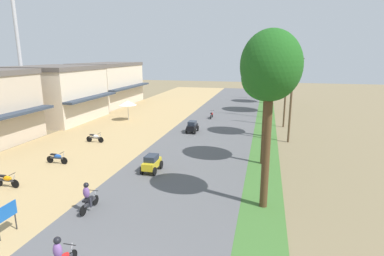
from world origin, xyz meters
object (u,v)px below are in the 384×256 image
(median_tree_second, at_px, (267,78))
(car_hatchback_black, at_px, (192,126))
(streetlamp_near, at_px, (268,81))
(car_hatchback_yellow, at_px, (152,163))
(median_tree_fourth, at_px, (269,73))
(street_signboard, at_px, (6,214))
(motorbike_ahead_second, at_px, (88,197))
(parked_motorbike_third, at_px, (95,137))
(parked_motorbike_nearest, at_px, (7,180))
(utility_pole_near, at_px, (291,97))
(utility_pole_far, at_px, (286,91))
(median_tree_third, at_px, (270,75))
(motorbike_ahead_third, at_px, (212,114))
(median_tree_nearest, at_px, (271,68))
(median_tree_fifth, at_px, (269,69))
(parked_motorbike_second, at_px, (57,158))
(streetlamp_mid, at_px, (268,75))
(vendor_umbrella, at_px, (128,103))
(motorbike_foreground_rider, at_px, (61,256))

(median_tree_second, height_order, car_hatchback_black, median_tree_second)
(streetlamp_near, height_order, car_hatchback_yellow, streetlamp_near)
(median_tree_fourth, relative_size, car_hatchback_yellow, 3.89)
(street_signboard, distance_m, streetlamp_near, 33.46)
(median_tree_fourth, distance_m, motorbike_ahead_second, 34.02)
(median_tree_second, bearing_deg, parked_motorbike_third, 171.42)
(parked_motorbike_nearest, xyz_separation_m, utility_pole_near, (18.01, 15.21, 3.84))
(median_tree_second, distance_m, car_hatchback_black, 12.63)
(median_tree_second, height_order, utility_pole_far, median_tree_second)
(median_tree_fourth, distance_m, car_hatchback_yellow, 27.78)
(car_hatchback_yellow, bearing_deg, median_tree_third, 56.35)
(median_tree_third, xyz_separation_m, motorbike_ahead_third, (-7.13, 7.88, -5.69))
(median_tree_nearest, height_order, utility_pole_far, median_tree_nearest)
(street_signboard, height_order, streetlamp_near, streetlamp_near)
(parked_motorbike_third, xyz_separation_m, utility_pole_far, (17.85, 11.17, 3.70))
(median_tree_fifth, bearing_deg, motorbike_ahead_second, -102.65)
(utility_pole_far, distance_m, car_hatchback_black, 11.57)
(median_tree_third, xyz_separation_m, median_tree_fifth, (0.02, 23.16, -0.35))
(utility_pole_near, bearing_deg, median_tree_fifth, 94.57)
(parked_motorbike_second, height_order, streetlamp_mid, streetlamp_mid)
(street_signboard, bearing_deg, median_tree_fifth, 75.20)
(parked_motorbike_nearest, relative_size, utility_pole_far, 0.22)
(car_hatchback_black, bearing_deg, vendor_umbrella, 155.69)
(utility_pole_far, distance_m, motorbike_ahead_third, 10.08)
(median_tree_nearest, bearing_deg, median_tree_fifth, 89.74)
(median_tree_fourth, xyz_separation_m, motorbike_ahead_second, (-9.18, -32.40, -4.87))
(vendor_umbrella, bearing_deg, motorbike_ahead_second, -70.48)
(streetlamp_mid, height_order, motorbike_foreground_rider, streetlamp_mid)
(median_tree_fourth, distance_m, utility_pole_far, 9.33)
(parked_motorbike_second, height_order, median_tree_third, median_tree_third)
(parked_motorbike_second, distance_m, parked_motorbike_third, 6.08)
(car_hatchback_yellow, height_order, car_hatchback_black, same)
(vendor_umbrella, height_order, car_hatchback_black, vendor_umbrella)
(parked_motorbike_nearest, bearing_deg, motorbike_ahead_third, 70.10)
(parked_motorbike_nearest, distance_m, vendor_umbrella, 20.90)
(utility_pole_far, relative_size, motorbike_ahead_third, 4.51)
(vendor_umbrella, bearing_deg, parked_motorbike_third, -83.22)
(median_tree_fourth, bearing_deg, parked_motorbike_third, -128.24)
(motorbike_ahead_second, bearing_deg, parked_motorbike_third, 118.83)
(motorbike_foreground_rider, distance_m, motorbike_ahead_second, 5.04)
(motorbike_ahead_second, bearing_deg, parked_motorbike_second, 136.27)
(median_tree_fourth, bearing_deg, motorbike_ahead_second, -105.81)
(streetlamp_near, xyz_separation_m, utility_pole_near, (2.10, -11.42, -0.46))
(parked_motorbike_second, bearing_deg, motorbike_ahead_second, -43.73)
(parked_motorbike_third, relative_size, median_tree_third, 0.22)
(parked_motorbike_nearest, height_order, streetlamp_near, streetlamp_near)
(median_tree_nearest, bearing_deg, car_hatchback_yellow, 156.06)
(median_tree_second, xyz_separation_m, motorbike_ahead_second, (-8.94, -9.86, -5.74))
(median_tree_third, bearing_deg, streetlamp_near, 90.63)
(vendor_umbrella, relative_size, motorbike_ahead_third, 1.40)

